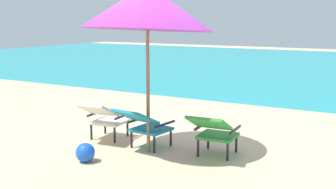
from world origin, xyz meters
The scene contains 7 objects.
ground_plane centered at (0.00, 4.00, 0.00)m, with size 40.00×40.00×0.00m, color #CCB78E.
ocean_band centered at (0.00, 12.78, 0.00)m, with size 40.00×18.00×0.01m, color teal.
lounge_chair_left centered at (-0.86, -0.23, 0.40)m, with size 0.63×0.93×0.68m.
lounge_chair_center centered at (-0.03, -0.31, 0.40)m, with size 0.62×0.92×0.68m.
lounge_chair_right centered at (1.03, -0.14, 0.40)m, with size 0.61×0.92×0.68m.
beach_umbrella_center centered at (0.08, -0.37, 2.11)m, with size 2.12×2.15×2.48m.
beach_ball centered at (-0.42, -1.19, 0.13)m, with size 0.27×0.27×0.27m, color blue.
Camera 1 is at (3.43, -5.54, 1.95)m, focal length 46.03 mm.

